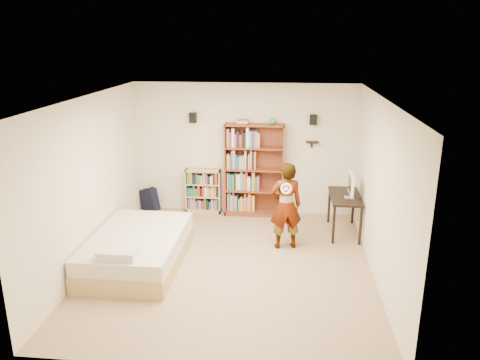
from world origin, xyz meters
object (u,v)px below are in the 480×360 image
object	(u,v)px
tall_bookshelf	(254,170)
person	(286,206)
daybed	(137,245)
low_bookshelf	(203,191)
computer_desk	(344,214)

from	to	relation	value
tall_bookshelf	person	bearing A→B (deg)	-66.84
daybed	person	bearing A→B (deg)	19.98
person	low_bookshelf	bearing A→B (deg)	-55.90
tall_bookshelf	computer_desk	world-z (taller)	tall_bookshelf
daybed	computer_desk	bearing A→B (deg)	24.80
low_bookshelf	tall_bookshelf	bearing A→B (deg)	-2.00
computer_desk	person	size ratio (longest dim) A/B	0.71
tall_bookshelf	daybed	world-z (taller)	tall_bookshelf
daybed	person	size ratio (longest dim) A/B	1.41
tall_bookshelf	person	world-z (taller)	tall_bookshelf
tall_bookshelf	computer_desk	xyz separation A→B (m)	(1.75, -0.80, -0.58)
daybed	tall_bookshelf	bearing A→B (deg)	54.35
computer_desk	person	world-z (taller)	person
tall_bookshelf	daybed	distance (m)	3.02
tall_bookshelf	computer_desk	distance (m)	2.01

